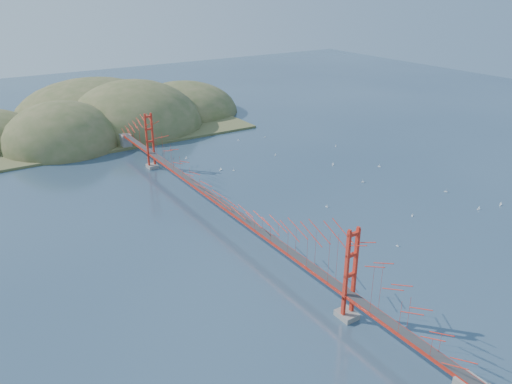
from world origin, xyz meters
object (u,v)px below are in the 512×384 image
bridge (220,181)px  sailboat_2 (479,209)px  sailboat_0 (327,206)px  sailboat_1 (363,182)px

bridge → sailboat_2: (39.44, -20.20, -6.86)m
sailboat_0 → sailboat_2: 26.07m
sailboat_1 → sailboat_2: bearing=-68.3°
bridge → sailboat_2: bridge is taller
sailboat_2 → sailboat_0: bearing=145.0°
sailboat_2 → sailboat_1: (-7.97, 19.98, 0.01)m
sailboat_2 → sailboat_1: bearing=111.7°
bridge → sailboat_1: size_ratio=132.78×
bridge → sailboat_2: size_ratio=144.04×
sailboat_0 → sailboat_1: sailboat_1 is taller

